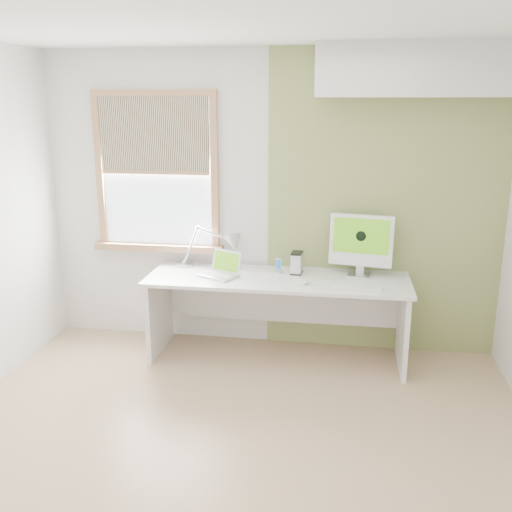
% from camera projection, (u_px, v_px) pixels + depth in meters
% --- Properties ---
extents(room, '(4.04, 3.54, 2.64)m').
position_uv_depth(room, '(229.00, 253.00, 3.36)').
color(room, tan).
rests_on(room, ground).
extents(accent_wall, '(2.00, 0.02, 2.60)m').
position_uv_depth(accent_wall, '(384.00, 206.00, 4.87)').
color(accent_wall, '#808F51').
rests_on(accent_wall, room).
extents(soffit, '(1.60, 0.40, 0.42)m').
position_uv_depth(soffit, '(421.00, 69.00, 4.39)').
color(soffit, white).
rests_on(soffit, room).
extents(window, '(1.20, 0.14, 1.42)m').
position_uv_depth(window, '(156.00, 173.00, 5.08)').
color(window, '#A1724E').
rests_on(window, room).
extents(desk, '(2.20, 0.70, 0.73)m').
position_uv_depth(desk, '(278.00, 297.00, 4.92)').
color(desk, white).
rests_on(desk, room).
extents(desk_lamp, '(0.67, 0.27, 0.37)m').
position_uv_depth(desk_lamp, '(224.00, 246.00, 5.07)').
color(desk_lamp, silver).
rests_on(desk_lamp, desk).
extents(laptop, '(0.37, 0.35, 0.21)m').
position_uv_depth(laptop, '(222.00, 270.00, 4.84)').
color(laptop, silver).
rests_on(laptop, desk).
extents(phone_dock, '(0.07, 0.07, 0.13)m').
position_uv_depth(phone_dock, '(278.00, 268.00, 4.94)').
color(phone_dock, silver).
rests_on(phone_dock, desk).
extents(external_drive, '(0.10, 0.15, 0.19)m').
position_uv_depth(external_drive, '(297.00, 263.00, 4.90)').
color(external_drive, silver).
rests_on(external_drive, desk).
extents(imac, '(0.54, 0.21, 0.52)m').
position_uv_depth(imac, '(361.00, 242.00, 4.80)').
color(imac, silver).
rests_on(imac, desk).
extents(keyboard, '(0.42, 0.18, 0.02)m').
position_uv_depth(keyboard, '(357.00, 288.00, 4.51)').
color(keyboard, white).
rests_on(keyboard, desk).
extents(mouse, '(0.07, 0.10, 0.03)m').
position_uv_depth(mouse, '(306.00, 282.00, 4.64)').
color(mouse, white).
rests_on(mouse, desk).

